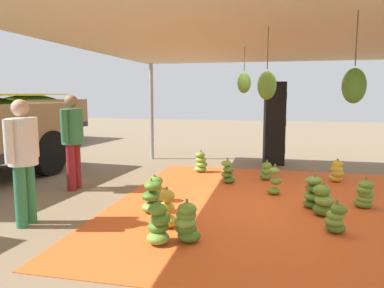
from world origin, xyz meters
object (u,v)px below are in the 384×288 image
banana_bunch_3 (313,193)px  banana_bunch_6 (275,182)px  banana_bunch_11 (187,223)px  banana_bunch_9 (336,219)px  banana_bunch_12 (228,173)px  banana_bunch_13 (152,198)px  banana_bunch_4 (158,225)px  worker_0 (23,153)px  worker_1 (72,135)px  banana_bunch_2 (167,210)px  banana_bunch_10 (365,195)px  speaker_stack (274,123)px  banana_bunch_1 (201,163)px  banana_bunch_0 (266,172)px  banana_bunch_5 (323,201)px  banana_bunch_7 (337,172)px  banana_bunch_8 (155,190)px

banana_bunch_3 → banana_bunch_6: 0.91m
banana_bunch_6 → banana_bunch_11: bearing=156.9°
banana_bunch_9 → banana_bunch_12: size_ratio=0.84×
banana_bunch_13 → banana_bunch_4: bearing=-157.7°
worker_0 → worker_1: (1.90, 0.37, 0.03)m
banana_bunch_11 → banana_bunch_6: bearing=-23.1°
banana_bunch_2 → worker_1: 2.91m
banana_bunch_10 → speaker_stack: bearing=21.8°
banana_bunch_1 → banana_bunch_4: banana_bunch_4 is taller
banana_bunch_0 → banana_bunch_1: size_ratio=0.82×
banana_bunch_0 → banana_bunch_4: bearing=162.2°
banana_bunch_1 → banana_bunch_9: banana_bunch_1 is taller
banana_bunch_12 → speaker_stack: bearing=-20.2°
banana_bunch_5 → banana_bunch_13: 2.56m
banana_bunch_7 → worker_0: size_ratio=0.28×
banana_bunch_6 → banana_bunch_11: banana_bunch_6 is taller
banana_bunch_1 → banana_bunch_2: banana_bunch_2 is taller
banana_bunch_8 → banana_bunch_12: size_ratio=0.88×
banana_bunch_1 → banana_bunch_3: banana_bunch_3 is taller
banana_bunch_10 → banana_bunch_6: bearing=70.2°
banana_bunch_9 → speaker_stack: 4.94m
banana_bunch_9 → banana_bunch_13: banana_bunch_13 is taller
speaker_stack → banana_bunch_8: bearing=154.0°
banana_bunch_5 → banana_bunch_10: banana_bunch_10 is taller
banana_bunch_4 → speaker_stack: (5.63, -1.31, 0.81)m
banana_bunch_13 → speaker_stack: bearing=-21.5°
banana_bunch_12 → banana_bunch_6: bearing=-125.9°
banana_bunch_5 → banana_bunch_7: size_ratio=1.01×
banana_bunch_0 → worker_1: (-1.52, 3.54, 0.85)m
banana_bunch_4 → worker_1: 3.29m
banana_bunch_8 → banana_bunch_3: bearing=-85.8°
banana_bunch_5 → banana_bunch_8: bearing=86.7°
banana_bunch_11 → banana_bunch_1: bearing=8.9°
banana_bunch_3 → worker_0: 4.33m
banana_bunch_0 → banana_bunch_11: 3.64m
banana_bunch_7 → worker_1: worker_1 is taller
banana_bunch_12 → speaker_stack: (2.40, -0.89, 0.83)m
banana_bunch_8 → banana_bunch_13: (-0.56, -0.15, 0.02)m
banana_bunch_1 → banana_bunch_4: size_ratio=0.96×
banana_bunch_8 → speaker_stack: (3.94, -1.92, 0.85)m
banana_bunch_1 → worker_1: size_ratio=0.29×
banana_bunch_4 → banana_bunch_6: 2.89m
worker_1 → speaker_stack: bearing=-46.5°
banana_bunch_9 → speaker_stack: (4.80, 0.82, 0.86)m
banana_bunch_0 → speaker_stack: 2.15m
banana_bunch_10 → worker_1: worker_1 is taller
banana_bunch_9 → worker_1: (1.31, 4.49, 0.85)m
banana_bunch_0 → banana_bunch_5: 2.31m
banana_bunch_7 → banana_bunch_9: (-2.98, 0.46, -0.03)m
banana_bunch_11 → banana_bunch_2: bearing=41.8°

